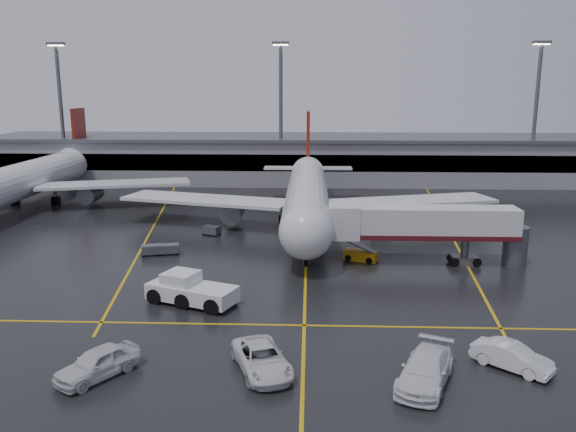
{
  "coord_description": "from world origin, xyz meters",
  "views": [
    {
      "loc": [
        0.34,
        -62.52,
        17.47
      ],
      "look_at": [
        -2.0,
        -2.0,
        4.0
      ],
      "focal_mm": 35.9,
      "sensor_mm": 36.0,
      "label": 1
    }
  ],
  "objects": [
    {
      "name": "pushback_tractor",
      "position": [
        -9.54,
        -17.67,
        1.06
      ],
      "size": [
        8.05,
        5.61,
        2.67
      ],
      "color": "silver",
      "rests_on": "ground"
    },
    {
      "name": "apron_line_stop",
      "position": [
        0.0,
        -22.0,
        0.01
      ],
      "size": [
        60.0,
        0.25,
        0.02
      ],
      "primitive_type": "cube",
      "color": "gold",
      "rests_on": "ground"
    },
    {
      "name": "light_mast_left",
      "position": [
        -45.0,
        42.0,
        14.47
      ],
      "size": [
        3.0,
        1.2,
        25.45
      ],
      "color": "#595B60",
      "rests_on": "ground"
    },
    {
      "name": "apron_line_left",
      "position": [
        -20.0,
        10.0,
        0.01
      ],
      "size": [
        9.99,
        69.35,
        0.02
      ],
      "primitive_type": "cube",
      "rotation": [
        0.0,
        0.0,
        0.14
      ],
      "color": "gold",
      "rests_on": "ground"
    },
    {
      "name": "belt_loader",
      "position": [
        5.68,
        -4.94,
        0.53
      ],
      "size": [
        3.69,
        2.67,
        2.15
      ],
      "color": "orange",
      "rests_on": "ground"
    },
    {
      "name": "service_van_d",
      "position": [
        -12.65,
        -30.38,
        0.93
      ],
      "size": [
        4.94,
        5.73,
        1.86
      ],
      "primitive_type": "imported",
      "rotation": [
        0.0,
        0.0,
        -0.61
      ],
      "color": "silver",
      "rests_on": "ground"
    },
    {
      "name": "apron_line_right",
      "position": [
        18.0,
        10.0,
        0.01
      ],
      "size": [
        7.57,
        69.64,
        0.02
      ],
      "primitive_type": "cube",
      "rotation": [
        0.0,
        0.0,
        -0.1
      ],
      "color": "gold",
      "rests_on": "ground"
    },
    {
      "name": "light_mast_mid",
      "position": [
        -5.0,
        42.0,
        14.47
      ],
      "size": [
        3.0,
        1.2,
        25.45
      ],
      "color": "#595B60",
      "rests_on": "ground"
    },
    {
      "name": "ground",
      "position": [
        0.0,
        0.0,
        0.0
      ],
      "size": [
        220.0,
        220.0,
        0.0
      ],
      "primitive_type": "plane",
      "color": "black",
      "rests_on": "ground"
    },
    {
      "name": "jet_bridge",
      "position": [
        11.87,
        -6.0,
        3.93
      ],
      "size": [
        19.9,
        3.4,
        6.05
      ],
      "color": "silver",
      "rests_on": "ground"
    },
    {
      "name": "second_airliner",
      "position": [
        -42.0,
        21.7,
        4.21
      ],
      "size": [
        48.8,
        45.6,
        14.1
      ],
      "color": "silver",
      "rests_on": "ground"
    },
    {
      "name": "baggage_cart_a",
      "position": [
        -14.67,
        -3.49,
        0.63
      ],
      "size": [
        2.24,
        1.72,
        1.12
      ],
      "color": "#595B60",
      "rests_on": "ground"
    },
    {
      "name": "main_airliner",
      "position": [
        0.0,
        9.7,
        4.21
      ],
      "size": [
        48.8,
        45.6,
        14.1
      ],
      "color": "silver",
      "rests_on": "ground"
    },
    {
      "name": "service_van_b",
      "position": [
        7.39,
        -30.48,
        0.94
      ],
      "size": [
        4.94,
        6.98,
        1.88
      ],
      "primitive_type": "imported",
      "rotation": [
        0.0,
        0.0,
        -0.4
      ],
      "color": "white",
      "rests_on": "ground"
    },
    {
      "name": "terminal",
      "position": [
        0.0,
        47.93,
        4.32
      ],
      "size": [
        122.0,
        19.0,
        8.6
      ],
      "color": "gray",
      "rests_on": "ground"
    },
    {
      "name": "baggage_cart_b",
      "position": [
        -16.6,
        -3.89,
        0.63
      ],
      "size": [
        2.29,
        1.82,
        1.12
      ],
      "color": "#595B60",
      "rests_on": "ground"
    },
    {
      "name": "apron_line_centre",
      "position": [
        0.0,
        0.0,
        0.01
      ],
      "size": [
        0.25,
        90.0,
        0.02
      ],
      "primitive_type": "cube",
      "color": "gold",
      "rests_on": "ground"
    },
    {
      "name": "service_van_a",
      "position": [
        -2.58,
        -29.29,
        0.85
      ],
      "size": [
        4.77,
        6.69,
        1.69
      ],
      "primitive_type": "imported",
      "rotation": [
        0.0,
        0.0,
        0.36
      ],
      "color": "white",
      "rests_on": "ground"
    },
    {
      "name": "light_mast_right",
      "position": [
        40.0,
        42.0,
        14.47
      ],
      "size": [
        3.0,
        1.2,
        25.45
      ],
      "color": "#595B60",
      "rests_on": "ground"
    },
    {
      "name": "service_van_c",
      "position": [
        13.24,
        -28.3,
        0.83
      ],
      "size": [
        4.91,
        4.63,
        1.65
      ],
      "primitive_type": "imported",
      "rotation": [
        0.0,
        0.0,
        0.85
      ],
      "color": "white",
      "rests_on": "ground"
    },
    {
      "name": "baggage_cart_c",
      "position": [
        -11.59,
        4.93,
        0.63
      ],
      "size": [
        2.34,
        1.95,
        1.12
      ],
      "color": "#595B60",
      "rests_on": "ground"
    }
  ]
}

